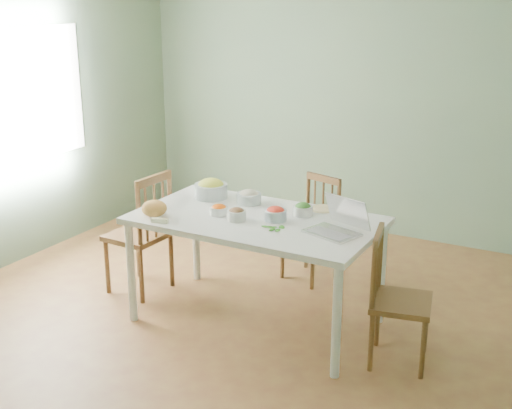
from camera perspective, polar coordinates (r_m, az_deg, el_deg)
The scene contains 18 objects.
floor at distance 5.11m, azimuth -0.99°, elevation -10.43°, with size 5.00×5.00×0.00m, color brown.
wall_back at distance 6.87m, azimuth 9.44°, elevation 8.61°, with size 5.00×0.00×2.70m, color gray.
window_left at distance 6.39m, azimuth -19.57°, elevation 8.52°, with size 0.04×1.60×1.20m, color white.
dining_table at distance 5.05m, azimuth 0.00°, elevation -5.58°, with size 1.77×1.00×0.83m, color white, non-canonical shape.
chair_far at distance 5.80m, azimuth 4.57°, elevation -2.13°, with size 0.40×0.38×0.89m, color #552F13, non-canonical shape.
chair_left at distance 5.62m, azimuth -9.96°, elevation -2.32°, with size 0.45×0.43×1.02m, color #552F13, non-canonical shape.
chair_right at distance 4.60m, azimuth 12.21°, elevation -7.84°, with size 0.41×0.39×0.92m, color #552F13, non-canonical shape.
bread_boule at distance 4.97m, azimuth -8.60°, elevation -0.32°, with size 0.18×0.18×0.12m, color gold.
butter_stick at distance 4.83m, azimuth -8.13°, elevation -1.35°, with size 0.12×0.04×0.03m, color #FAEFC1.
bowl_squash at distance 5.36m, azimuth -3.83°, elevation 1.36°, with size 0.26×0.26×0.15m, color gold, non-canonical shape.
bowl_carrot at distance 4.96m, azimuth -3.15°, elevation -0.43°, with size 0.14×0.14×0.08m, color #E95D00, non-canonical shape.
bowl_onion at distance 5.21m, azimuth -0.61°, elevation 0.66°, with size 0.19×0.19×0.10m, color beige, non-canonical shape.
bowl_mushroom at distance 4.83m, azimuth -1.66°, elevation -0.82°, with size 0.14×0.14×0.09m, color #432B15, non-canonical shape.
bowl_redpep at distance 4.83m, azimuth 1.65°, elevation -0.78°, with size 0.17×0.17×0.10m, color #B9200B, non-canonical shape.
bowl_broccoli at distance 4.95m, azimuth 3.98°, elevation -0.38°, with size 0.15×0.15×0.09m, color #154C0E, non-canonical shape.
flatbread at distance 5.09m, azimuth 5.63°, elevation -0.36°, with size 0.18×0.18×0.02m, color beige.
basil_bunch at distance 4.68m, azimuth 1.38°, elevation -1.88°, with size 0.19×0.19×0.02m, color #144E0B, non-canonical shape.
laptop at distance 4.56m, azimuth 6.47°, elevation -1.12°, with size 0.35×0.32×0.23m, color silver, non-canonical shape.
Camera 1 is at (2.24, -3.91, 2.42)m, focal length 47.32 mm.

